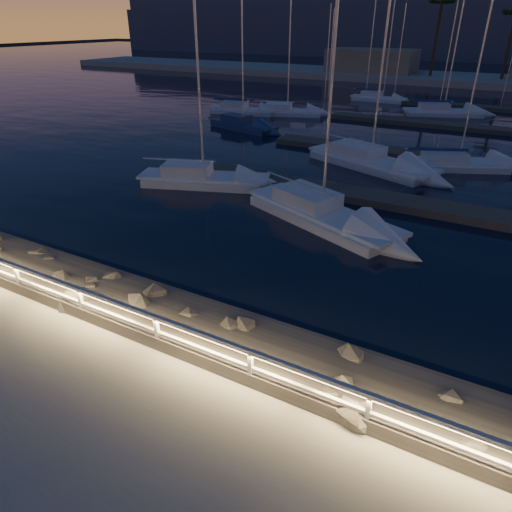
% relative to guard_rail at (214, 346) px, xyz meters
% --- Properties ---
extents(ground, '(400.00, 400.00, 0.00)m').
position_rel_guard_rail_xyz_m(ground, '(0.07, 0.00, -0.77)').
color(ground, '#A49E94').
rests_on(ground, ground).
extents(harbor_water, '(400.00, 440.00, 0.60)m').
position_rel_guard_rail_xyz_m(harbor_water, '(0.07, 31.22, -1.74)').
color(harbor_water, black).
rests_on(harbor_water, ground).
extents(guard_rail, '(44.11, 0.12, 1.06)m').
position_rel_guard_rail_xyz_m(guard_rail, '(0.00, 0.00, 0.00)').
color(guard_rail, silver).
rests_on(guard_rail, ground).
extents(riprap, '(38.14, 3.32, 1.42)m').
position_rel_guard_rail_xyz_m(riprap, '(-6.60, 1.51, -0.99)').
color(riprap, '#635D55').
rests_on(riprap, ground).
extents(floating_docks, '(22.00, 36.00, 0.40)m').
position_rel_guard_rail_xyz_m(floating_docks, '(0.07, 32.50, -1.17)').
color(floating_docks, '#524C44').
rests_on(floating_docks, ground).
extents(far_shore, '(160.00, 14.00, 5.20)m').
position_rel_guard_rail_xyz_m(far_shore, '(-0.06, 74.05, -0.48)').
color(far_shore, '#A49E94').
rests_on(far_shore, ground).
extents(palm_left, '(3.00, 3.00, 11.20)m').
position_rel_guard_rail_xyz_m(palm_left, '(-7.93, 72.00, 9.36)').
color(palm_left, '#483921').
rests_on(palm_left, ground).
extents(distant_hills, '(230.00, 37.50, 18.00)m').
position_rel_guard_rail_xyz_m(distant_hills, '(-22.06, 133.69, 3.96)').
color(distant_hills, '#3C465D').
rests_on(distant_hills, ground).
extents(sailboat_a, '(7.91, 4.69, 13.12)m').
position_rel_guard_rail_xyz_m(sailboat_a, '(-10.27, 13.73, -0.91)').
color(sailboat_a, silver).
rests_on(sailboat_a, ground).
extents(sailboat_b, '(8.91, 5.56, 14.77)m').
position_rel_guard_rail_xyz_m(sailboat_b, '(-2.00, 12.09, -0.90)').
color(sailboat_b, silver).
rests_on(sailboat_b, ground).
extents(sailboat_c, '(7.70, 4.99, 12.77)m').
position_rel_guard_rail_xyz_m(sailboat_c, '(2.56, 24.74, -0.96)').
color(sailboat_c, silver).
rests_on(sailboat_c, ground).
extents(sailboat_e, '(7.28, 3.69, 12.01)m').
position_rel_guard_rail_xyz_m(sailboat_e, '(-16.17, 28.45, -0.94)').
color(sailboat_e, navy).
rests_on(sailboat_e, ground).
extents(sailboat_g, '(9.59, 5.86, 15.80)m').
position_rel_guard_rail_xyz_m(sailboat_g, '(-2.67, 22.42, -0.90)').
color(sailboat_g, silver).
rests_on(sailboat_g, ground).
extents(sailboat_i, '(7.47, 3.46, 12.36)m').
position_rel_guard_rail_xyz_m(sailboat_i, '(-20.13, 34.98, -0.93)').
color(sailboat_i, silver).
rests_on(sailboat_i, ground).
extents(sailboat_j, '(7.64, 4.45, 12.59)m').
position_rel_guard_rail_xyz_m(sailboat_j, '(-15.65, 36.45, -0.95)').
color(sailboat_j, silver).
rests_on(sailboat_j, ground).
extents(sailboat_m, '(6.67, 2.22, 11.30)m').
position_rel_guard_rail_xyz_m(sailboat_m, '(-9.96, 49.96, -0.96)').
color(sailboat_m, silver).
rests_on(sailboat_m, ground).
extents(sailboat_n, '(8.26, 5.04, 13.66)m').
position_rel_guard_rail_xyz_m(sailboat_n, '(-1.52, 44.12, -0.92)').
color(sailboat_n, silver).
rests_on(sailboat_n, ground).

